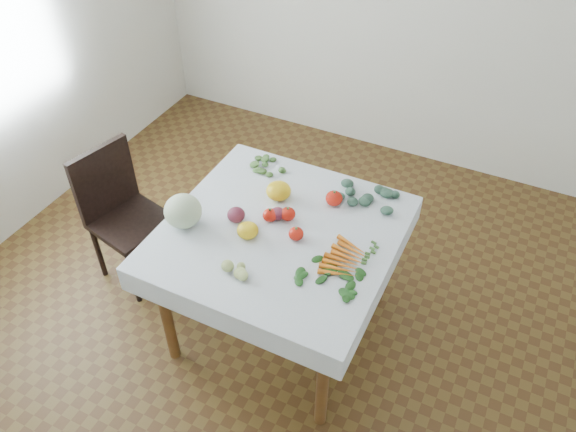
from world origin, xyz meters
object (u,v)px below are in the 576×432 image
object	(u,v)px
carrot_bunch	(345,259)
cabbage	(183,211)
heirloom_back	(279,191)
table	(280,245)
chair	(120,207)

from	to	relation	value
carrot_bunch	cabbage	bearing A→B (deg)	-172.10
heirloom_back	carrot_bunch	distance (m)	0.56
carrot_bunch	table	bearing A→B (deg)	172.03
table	heirloom_back	xyz separation A→B (m)	(-0.12, 0.22, 0.15)
table	heirloom_back	bearing A→B (deg)	118.42
cabbage	carrot_bunch	world-z (taller)	cabbage
table	carrot_bunch	size ratio (longest dim) A/B	3.57
table	chair	world-z (taller)	chair
table	heirloom_back	size ratio (longest dim) A/B	7.60
chair	heirloom_back	world-z (taller)	chair
chair	heirloom_back	xyz separation A→B (m)	(0.94, 0.22, 0.30)
chair	cabbage	size ratio (longest dim) A/B	4.66
heirloom_back	chair	bearing A→B (deg)	-167.10
heirloom_back	carrot_bunch	bearing A→B (deg)	-29.43
cabbage	chair	bearing A→B (deg)	164.21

